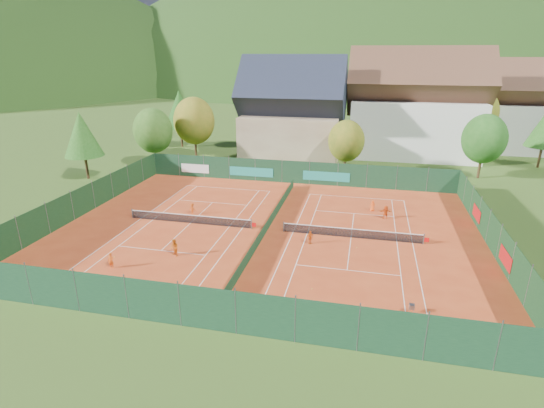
{
  "coord_description": "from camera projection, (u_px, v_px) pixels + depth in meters",
  "views": [
    {
      "loc": [
        8.76,
        -36.78,
        16.29
      ],
      "look_at": [
        0.0,
        2.0,
        2.0
      ],
      "focal_mm": 28.0,
      "sensor_mm": 36.0,
      "label": 1
    }
  ],
  "objects": [
    {
      "name": "player_right_far_b",
      "position": [
        386.0,
        212.0,
        43.69
      ],
      "size": [
        1.39,
        0.72,
        1.43
      ],
      "primitive_type": "imported",
      "rotation": [
        0.0,
        0.0,
        3.37
      ],
      "color": "#DE4D13",
      "rests_on": "ground"
    },
    {
      "name": "tree_west_back",
      "position": [
        180.0,
        109.0,
        74.99
      ],
      "size": [
        5.6,
        5.6,
        10.0
      ],
      "color": "#4D331B",
      "rests_on": "ground"
    },
    {
      "name": "player_right_far_a",
      "position": [
        373.0,
        206.0,
        45.87
      ],
      "size": [
        0.64,
        0.46,
        1.21
      ],
      "primitive_type": "imported",
      "rotation": [
        0.0,
        0.0,
        3.28
      ],
      "color": "#F45315",
      "rests_on": "ground"
    },
    {
      "name": "chalet",
      "position": [
        292.0,
        117.0,
        67.0
      ],
      "size": [
        16.2,
        12.0,
        16.0
      ],
      "color": "tan",
      "rests_on": "ground"
    },
    {
      "name": "player_right_near",
      "position": [
        310.0,
        237.0,
        37.97
      ],
      "size": [
        0.79,
        0.65,
        1.26
      ],
      "primitive_type": "imported",
      "rotation": [
        0.0,
        0.0,
        0.55
      ],
      "color": "#DC5A13",
      "rests_on": "ground"
    },
    {
      "name": "loose_ball_0",
      "position": [
        114.0,
        257.0,
        35.64
      ],
      "size": [
        0.07,
        0.07,
        0.07
      ],
      "primitive_type": "sphere",
      "color": "#CCD833",
      "rests_on": "ground"
    },
    {
      "name": "tree_west_mid",
      "position": [
        194.0,
        121.0,
        66.63
      ],
      "size": [
        6.44,
        6.44,
        9.78
      ],
      "color": "#48301A",
      "rests_on": "ground"
    },
    {
      "name": "tree_east_front",
      "position": [
        484.0,
        139.0,
        56.31
      ],
      "size": [
        5.72,
        5.72,
        8.69
      ],
      "color": "#49341A",
      "rests_on": "ground"
    },
    {
      "name": "fence_north",
      "position": [
        292.0,
        172.0,
        55.36
      ],
      "size": [
        40.0,
        0.1,
        3.0
      ],
      "color": "#13351F",
      "rests_on": "ground"
    },
    {
      "name": "loose_ball_4",
      "position": [
        357.0,
        248.0,
        37.33
      ],
      "size": [
        0.07,
        0.07,
        0.07
      ],
      "primitive_type": "sphere",
      "color": "#CCD833",
      "rests_on": "ground"
    },
    {
      "name": "tree_center",
      "position": [
        346.0,
        141.0,
        58.44
      ],
      "size": [
        5.01,
        5.01,
        7.6
      ],
      "color": "#402A17",
      "rests_on": "ground"
    },
    {
      "name": "ball_hopper",
      "position": [
        412.0,
        306.0,
        27.79
      ],
      "size": [
        0.34,
        0.34,
        0.8
      ],
      "color": "slate",
      "rests_on": "ground"
    },
    {
      "name": "court_divider",
      "position": [
        267.0,
        225.0,
        40.91
      ],
      "size": [
        0.03,
        28.8,
        1.0
      ],
      "color": "#13361D",
      "rests_on": "ground"
    },
    {
      "name": "tree_east_back",
      "position": [
        476.0,
        113.0,
        70.13
      ],
      "size": [
        7.15,
        7.15,
        10.86
      ],
      "color": "#4C2F1B",
      "rests_on": "ground"
    },
    {
      "name": "ground",
      "position": [
        267.0,
        230.0,
        41.09
      ],
      "size": [
        600.0,
        600.0,
        0.0
      ],
      "primitive_type": "plane",
      "color": "#2F4D18",
      "rests_on": "ground"
    },
    {
      "name": "tree_west_front",
      "position": [
        153.0,
        131.0,
        62.18
      ],
      "size": [
        5.72,
        5.72,
        8.69
      ],
      "color": "#4B2E1B",
      "rests_on": "ground"
    },
    {
      "name": "fence_south",
      "position": [
        207.0,
        309.0,
        25.89
      ],
      "size": [
        40.0,
        0.04,
        3.0
      ],
      "color": "#133520",
      "rests_on": "ground"
    },
    {
      "name": "tennis_net_right",
      "position": [
        353.0,
        233.0,
        39.22
      ],
      "size": [
        13.3,
        0.1,
        1.02
      ],
      "color": "#59595B",
      "rests_on": "ground"
    },
    {
      "name": "fence_west",
      "position": [
        83.0,
        201.0,
        44.72
      ],
      "size": [
        0.04,
        32.0,
        3.0
      ],
      "color": "#133418",
      "rests_on": "ground"
    },
    {
      "name": "tennis_net_left",
      "position": [
        192.0,
        219.0,
        42.54
      ],
      "size": [
        13.3,
        0.1,
        1.02
      ],
      "color": "#59595B",
      "rests_on": "ground"
    },
    {
      "name": "loose_ball_1",
      "position": [
        312.0,
        289.0,
        30.85
      ],
      "size": [
        0.07,
        0.07,
        0.07
      ],
      "primitive_type": "sphere",
      "color": "#CCD833",
      "rests_on": "ground"
    },
    {
      "name": "player_left_far",
      "position": [
        192.0,
        209.0,
        44.92
      ],
      "size": [
        0.86,
        0.59,
        1.23
      ],
      "primitive_type": "imported",
      "rotation": [
        0.0,
        0.0,
        2.97
      ],
      "color": "#CB4812",
      "rests_on": "ground"
    },
    {
      "name": "clay_pad",
      "position": [
        267.0,
        230.0,
        41.08
      ],
      "size": [
        40.0,
        32.0,
        0.01
      ],
      "primitive_type": "cube",
      "color": "#B43D1A",
      "rests_on": "ground"
    },
    {
      "name": "hotel_block_b",
      "position": [
        495.0,
        111.0,
        73.01
      ],
      "size": [
        17.28,
        10.0,
        15.5
      ],
      "color": "silver",
      "rests_on": "ground"
    },
    {
      "name": "loose_ball_2",
      "position": [
        276.0,
        206.0,
        47.51
      ],
      "size": [
        0.07,
        0.07,
        0.07
      ],
      "primitive_type": "sphere",
      "color": "#CCD833",
      "rests_on": "ground"
    },
    {
      "name": "mountain_backdrop",
      "position": [
        399.0,
        148.0,
        262.89
      ],
      "size": [
        820.0,
        530.0,
        242.0
      ],
      "color": "black",
      "rests_on": "ground"
    },
    {
      "name": "court_markings_left",
      "position": [
        190.0,
        223.0,
        42.74
      ],
      "size": [
        11.03,
        23.83,
        0.0
      ],
      "color": "white",
      "rests_on": "ground"
    },
    {
      "name": "loose_ball_3",
      "position": [
        264.0,
        203.0,
        48.22
      ],
      "size": [
        0.07,
        0.07,
        0.07
      ],
      "primitive_type": "sphere",
      "color": "#CCD833",
      "rests_on": "ground"
    },
    {
      "name": "tree_west_side",
      "position": [
        82.0,
        134.0,
        55.85
      ],
      "size": [
        5.04,
        5.04,
        9.0
      ],
      "color": "#472E19",
      "rests_on": "ground"
    },
    {
      "name": "player_left_near",
      "position": [
        111.0,
        261.0,
        33.67
      ],
      "size": [
        0.48,
        0.32,
        1.32
      ],
      "primitive_type": "imported",
      "rotation": [
        0.0,
        0.0,
        -0.0
      ],
      "color": "#D75213",
      "rests_on": "ground"
    },
    {
      "name": "fence_east",
      "position": [
        493.0,
        234.0,
        36.49
      ],
      "size": [
        0.09,
        32.0,
        3.0
      ],
      "color": "#123418",
      "rests_on": "ground"
    },
    {
      "name": "hotel_block_a",
      "position": [
        415.0,
        111.0,
        68.31
      ],
      "size": [
        21.6,
        11.0,
        17.25
      ],
      "color": "silver",
      "rests_on": "ground"
    },
    {
      "name": "player_left_mid",
      "position": [
        174.0,
        248.0,
        35.65
      ],
      "size": [
        0.94,
        0.89,
        1.52
      ],
      "primitive_type": "imported",
      "rotation": [
        0.0,
        0.0,
        -0.59
      ],
      "color": "#CA5D12",
      "rests_on": "ground"
    },
    {
      "name": "court_markings_right",
      "position": [
        351.0,
        238.0,
        39.42
      ],
      "size": [
        11.03,
        23.83,
        0.0
      ],
      "color": "white",
      "rests_on": "ground"
    }
  ]
}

